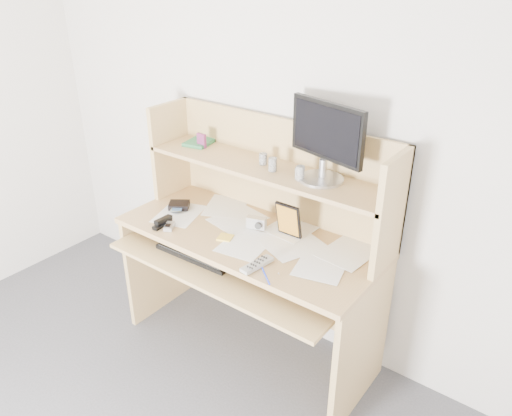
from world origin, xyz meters
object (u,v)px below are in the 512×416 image
Objects in this scene: desk at (257,237)px; monitor at (326,139)px; game_case at (289,220)px; tv_remote at (257,264)px; keyboard at (198,252)px.

desk is 3.29× the size of monitor.
monitor reaches higher than game_case.
monitor is (0.32, 0.11, 0.59)m from desk.
desk is 0.24m from game_case.
monitor is (0.09, 0.40, 0.52)m from tv_remote.
keyboard is 0.42m from tv_remote.
desk is 0.38m from tv_remote.
tv_remote is at bearing -83.33° from game_case.
tv_remote is 0.93× the size of game_case.
game_case is at bearing 5.91° from desk.
desk is 0.67m from monitor.
game_case is at bearing -132.55° from monitor.
desk is 7.95× the size of tv_remote.
keyboard is at bearing -129.05° from monitor.
desk is at bearing 135.47° from tv_remote.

